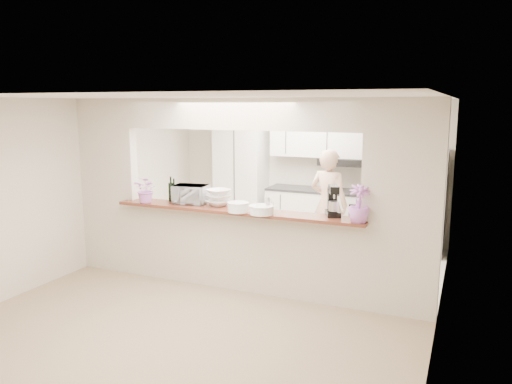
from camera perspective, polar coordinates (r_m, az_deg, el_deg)
The scene contains 19 objects.
floor at distance 6.77m, azimuth -2.08°, elevation -10.95°, with size 6.00×6.00×0.00m, color tan.
tile_overlay at distance 8.12m, azimuth 2.64°, elevation -7.31°, with size 5.00×2.90×0.01m, color silver.
partition at distance 6.39m, azimuth -2.16°, elevation 1.56°, with size 5.00×0.15×2.50m.
bar_counter at distance 6.58m, azimuth -2.13°, elevation -6.28°, with size 3.40×0.38×1.09m.
kitchen_cabinets at distance 9.03m, azimuth 4.21°, elevation 0.78°, with size 3.15×0.62×2.25m.
refrigerator at distance 8.53m, azimuth 18.37°, elevation -1.11°, with size 0.75×0.70×1.70m, color #B6B7BC.
flower_left at distance 6.95m, azimuth -12.42°, elevation 0.26°, with size 0.33×0.28×0.36m, color #C769B2.
wine_bottle_a at distance 7.00m, azimuth -9.69°, elevation 0.04°, with size 0.07×0.07×0.35m.
wine_bottle_b at distance 6.97m, azimuth -9.34°, elevation -0.07°, with size 0.06×0.06×0.32m.
toaster_oven at distance 6.81m, azimuth -7.47°, elevation -0.26°, with size 0.45×0.31×0.25m, color #B7B7BD.
serving_bowls at distance 6.61m, azimuth -4.31°, elevation -0.66°, with size 0.30×0.30×0.22m, color white.
plate_stack_a at distance 6.24m, azimuth -2.06°, elevation -1.74°, with size 0.27×0.27×0.12m.
plate_stack_b at distance 6.11m, azimuth 0.65°, elevation -2.05°, with size 0.31×0.31×0.11m.
red_bowl at distance 6.43m, azimuth -2.29°, elevation -1.61°, with size 0.16×0.16×0.07m, color maroon.
tan_bowl at distance 6.41m, azimuth -1.85°, elevation -1.67°, with size 0.15×0.15×0.07m, color #C9BA8E.
utensil_caddy at distance 6.13m, azimuth 1.06°, elevation -1.72°, with size 0.24×0.19×0.20m.
stand_mixer at distance 6.07m, azimuth 8.79°, elevation -1.16°, with size 0.25×0.29×0.37m.
flower_right at distance 5.78m, azimuth 11.68°, elevation -1.32°, with size 0.24×0.24×0.43m, color #BE70D0.
person at distance 7.88m, azimuth 8.28°, elevation -1.45°, with size 0.63×0.42×1.74m, color tan.
Camera 1 is at (2.71, -5.71, 2.42)m, focal length 35.00 mm.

